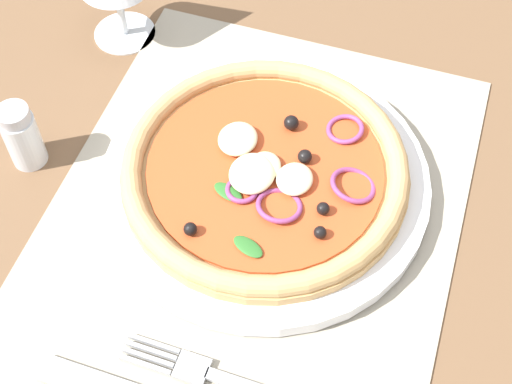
% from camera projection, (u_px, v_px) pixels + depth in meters
% --- Properties ---
extents(ground_plane, '(1.90, 1.40, 0.02)m').
position_uv_depth(ground_plane, '(252.00, 227.00, 0.66)').
color(ground_plane, brown).
extents(placemat, '(0.45, 0.35, 0.00)m').
position_uv_depth(placemat, '(252.00, 219.00, 0.65)').
color(placemat, '#A39984').
rests_on(placemat, ground_plane).
extents(plate, '(0.29, 0.29, 0.01)m').
position_uv_depth(plate, '(266.00, 182.00, 0.66)').
color(plate, white).
rests_on(plate, placemat).
extents(pizza, '(0.25, 0.25, 0.03)m').
position_uv_depth(pizza, '(267.00, 170.00, 0.64)').
color(pizza, tan).
rests_on(pizza, plate).
extents(fork, '(0.02, 0.18, 0.00)m').
position_uv_depth(fork, '(220.00, 377.00, 0.56)').
color(fork, '#B2B5BA').
rests_on(fork, placemat).
extents(pepper_shaker, '(0.03, 0.03, 0.07)m').
position_uv_depth(pepper_shaker, '(23.00, 134.00, 0.66)').
color(pepper_shaker, silver).
rests_on(pepper_shaker, ground_plane).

